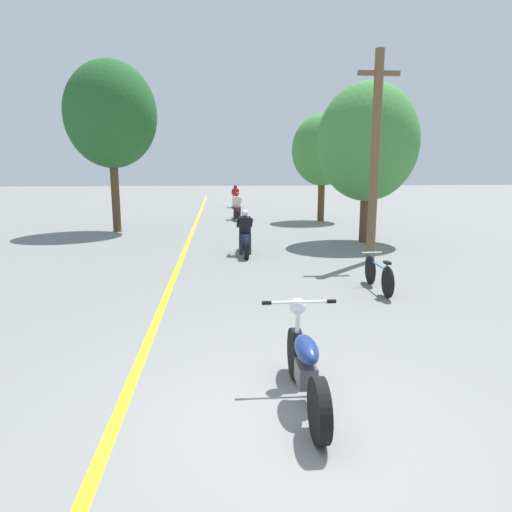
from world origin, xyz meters
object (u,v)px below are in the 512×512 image
at_px(motorcycle_rider_mid, 237,209).
at_px(motorcycle_rider_lead, 245,238).
at_px(roadside_tree_right_near, 368,142).
at_px(roadside_tree_right_far, 322,150).
at_px(motorcycle_foreground, 305,366).
at_px(roadside_tree_left, 111,115).
at_px(motorcycle_rider_far, 235,199).
at_px(utility_pole, 375,156).
at_px(bicycle_parked, 379,275).

bearing_deg(motorcycle_rider_mid, motorcycle_rider_lead, -90.84).
height_order(roadside_tree_right_near, roadside_tree_right_far, roadside_tree_right_near).
bearing_deg(roadside_tree_right_near, roadside_tree_right_far, 90.83).
bearing_deg(roadside_tree_right_near, motorcycle_foreground, -110.83).
xyz_separation_m(roadside_tree_left, motorcycle_rider_lead, (4.90, -5.34, -4.05)).
relative_size(motorcycle_rider_lead, motorcycle_rider_far, 0.97).
height_order(utility_pole, roadside_tree_right_near, utility_pole).
height_order(utility_pole, motorcycle_rider_mid, utility_pole).
xyz_separation_m(motorcycle_rider_far, bicycle_parked, (2.27, -20.62, -0.20)).
height_order(utility_pole, motorcycle_foreground, utility_pole).
bearing_deg(utility_pole, motorcycle_foreground, -113.40).
relative_size(utility_pole, roadside_tree_right_far, 1.10).
bearing_deg(motorcycle_foreground, utility_pole, 66.60).
relative_size(motorcycle_foreground, bicycle_parked, 1.16).
distance_m(motorcycle_foreground, bicycle_parked, 5.11).
bearing_deg(roadside_tree_right_near, utility_pole, -104.65).
relative_size(utility_pole, roadside_tree_right_near, 1.03).
height_order(roadside_tree_right_far, motorcycle_rider_far, roadside_tree_right_far).
height_order(roadside_tree_left, bicycle_parked, roadside_tree_left).
bearing_deg(motorcycle_rider_far, motorcycle_rider_lead, -91.11).
height_order(motorcycle_rider_lead, motorcycle_rider_mid, motorcycle_rider_mid).
height_order(utility_pole, motorcycle_rider_far, utility_pole).
xyz_separation_m(roadside_tree_right_far, motorcycle_rider_mid, (-4.02, 0.96, -2.84)).
bearing_deg(utility_pole, roadside_tree_left, 141.05).
xyz_separation_m(roadside_tree_left, motorcycle_rider_mid, (5.03, 3.94, -4.05)).
distance_m(roadside_tree_left, motorcycle_rider_mid, 7.56).
relative_size(roadside_tree_right_near, motorcycle_foreground, 2.70).
bearing_deg(motorcycle_rider_mid, bicycle_parked, -79.82).
relative_size(motorcycle_rider_mid, bicycle_parked, 1.25).
xyz_separation_m(motorcycle_rider_mid, motorcycle_rider_far, (0.18, 7.00, 0.03)).
relative_size(roadside_tree_left, motorcycle_rider_far, 3.13).
bearing_deg(roadside_tree_left, roadside_tree_right_far, 18.21).
relative_size(motorcycle_foreground, motorcycle_rider_lead, 0.97).
height_order(motorcycle_foreground, motorcycle_rider_lead, motorcycle_rider_lead).
distance_m(utility_pole, motorcycle_foreground, 8.50).
xyz_separation_m(motorcycle_foreground, bicycle_parked, (2.42, 4.50, -0.09)).
xyz_separation_m(motorcycle_rider_lead, bicycle_parked, (2.58, -4.34, -0.16)).
bearing_deg(bicycle_parked, motorcycle_rider_lead, 120.74).
relative_size(roadside_tree_right_far, motorcycle_rider_lead, 2.46).
bearing_deg(roadside_tree_right_near, bicycle_parked, -104.96).
bearing_deg(motorcycle_rider_lead, motorcycle_foreground, -88.96).
distance_m(roadside_tree_right_near, roadside_tree_left, 9.84).
distance_m(roadside_tree_right_near, motorcycle_foreground, 11.88).
distance_m(utility_pole, roadside_tree_right_near, 3.43).
relative_size(utility_pole, motorcycle_foreground, 2.79).
height_order(motorcycle_foreground, motorcycle_rider_far, motorcycle_rider_far).
height_order(roadside_tree_left, motorcycle_rider_far, roadside_tree_left).
xyz_separation_m(utility_pole, roadside_tree_left, (-8.29, 6.70, 1.70)).
xyz_separation_m(motorcycle_rider_lead, motorcycle_rider_mid, (0.14, 9.28, 0.01)).
bearing_deg(motorcycle_rider_far, motorcycle_foreground, -90.35).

